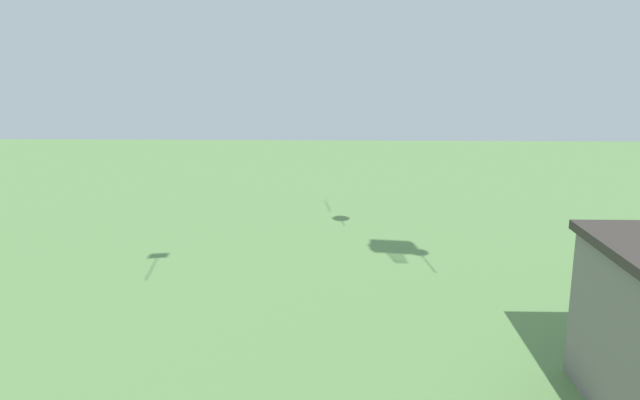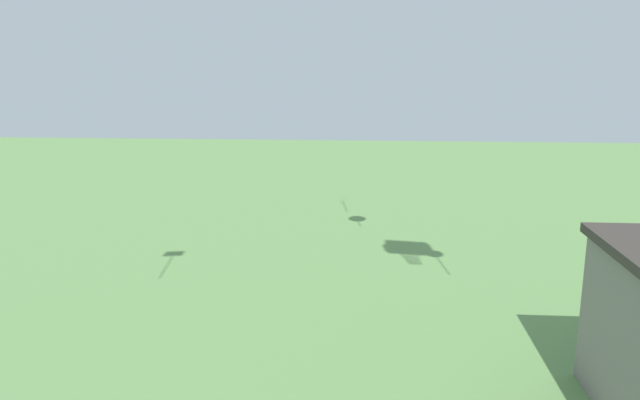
# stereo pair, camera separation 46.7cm
# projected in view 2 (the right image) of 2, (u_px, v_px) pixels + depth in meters

# --- Properties ---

